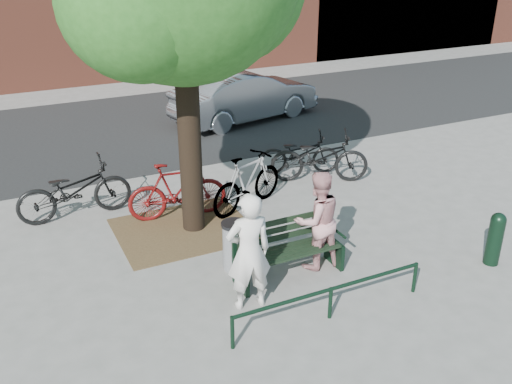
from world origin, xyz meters
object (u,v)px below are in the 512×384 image
park_bench (287,248)px  bicycle_c (300,153)px  person_left (249,252)px  bollard (495,237)px  parked_car (245,96)px  litter_bin (234,245)px  person_right (317,220)px

park_bench → bicycle_c: bearing=57.7°
park_bench → person_left: 1.12m
bollard → parked_car: size_ratio=0.21×
bollard → litter_bin: size_ratio=1.11×
bollard → person_left: bearing=170.6°
litter_bin → bollard: bearing=-23.7°
park_bench → bollard: size_ratio=1.89×
person_left → parked_car: 9.13m
park_bench → person_right: size_ratio=1.05×
park_bench → person_left: size_ratio=0.97×
bollard → litter_bin: bollard is taller
person_left → litter_bin: (0.22, 1.03, -0.48)m
bollard → litter_bin: 4.24m
bollard → litter_bin: (-3.88, 1.70, -0.07)m
park_bench → parked_car: size_ratio=0.40×
bollard → person_right: bearing=155.7°
park_bench → litter_bin: park_bench is taller
person_right → bicycle_c: 3.99m
park_bench → parked_car: 8.32m
person_left → litter_bin: bearing=-95.6°
park_bench → parked_car: parked_car is taller
person_right → bollard: 2.93m
park_bench → person_right: person_right is taller
person_left → parked_car: person_left is taller
litter_bin → parked_car: parked_car is taller
person_left → bollard: 4.18m
bicycle_c → bollard: bearing=-147.2°
bollard → litter_bin: bearing=156.3°
person_left → park_bench: bearing=-144.2°
person_left → parked_car: bearing=-108.0°
person_right → litter_bin: 1.39m
parked_car → litter_bin: bearing=141.5°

